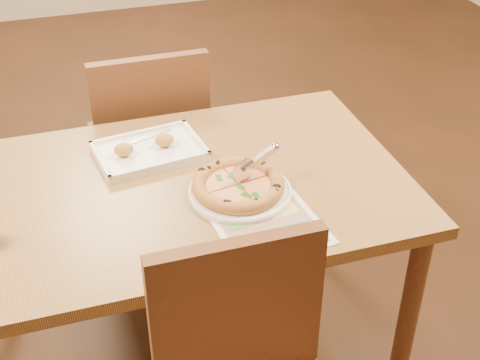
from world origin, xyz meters
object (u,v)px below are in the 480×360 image
object	(u,v)px
chair_far	(150,130)
pizza_cutter	(255,162)
menu	(260,215)
dining_table	(187,206)
appetizer_tray	(149,151)
pizza	(238,185)
plate	(240,192)

from	to	relation	value
chair_far	pizza_cutter	world-z (taller)	chair_far
pizza_cutter	menu	world-z (taller)	pizza_cutter
dining_table	pizza_cutter	world-z (taller)	pizza_cutter
menu	appetizer_tray	bearing A→B (deg)	120.15
dining_table	menu	world-z (taller)	menu
chair_far	pizza	size ratio (longest dim) A/B	1.77
dining_table	plate	size ratio (longest dim) A/B	4.39
plate	pizza	size ratio (longest dim) A/B	1.11
plate	chair_far	bearing A→B (deg)	100.88
pizza_cutter	appetizer_tray	xyz separation A→B (m)	(-0.26, 0.26, -0.07)
plate	appetizer_tray	world-z (taller)	appetizer_tray
pizza	menu	size ratio (longest dim) A/B	0.69
appetizer_tray	menu	distance (m)	0.46
dining_table	pizza	bearing A→B (deg)	-36.41
pizza_cutter	appetizer_tray	bearing A→B (deg)	119.19
chair_far	pizza	bearing A→B (deg)	100.67
plate	pizza	distance (m)	0.02
plate	menu	xyz separation A→B (m)	(0.02, -0.11, -0.01)
chair_far	plate	bearing A→B (deg)	100.88
pizza	pizza_cutter	distance (m)	0.08
dining_table	chair_far	bearing A→B (deg)	90.00
pizza	appetizer_tray	xyz separation A→B (m)	(-0.20, 0.28, -0.02)
appetizer_tray	plate	bearing A→B (deg)	-54.19
dining_table	pizza	distance (m)	0.20
dining_table	chair_far	distance (m)	0.61
plate	menu	size ratio (longest dim) A/B	0.77
plate	pizza_cutter	size ratio (longest dim) A/B	2.02
dining_table	appetizer_tray	distance (m)	0.22
plate	pizza	xyz separation A→B (m)	(-0.00, 0.01, 0.02)
chair_far	pizza_cutter	xyz separation A→B (m)	(0.19, -0.68, 0.24)
plate	appetizer_tray	bearing A→B (deg)	125.81
chair_far	appetizer_tray	xyz separation A→B (m)	(-0.07, -0.42, 0.17)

